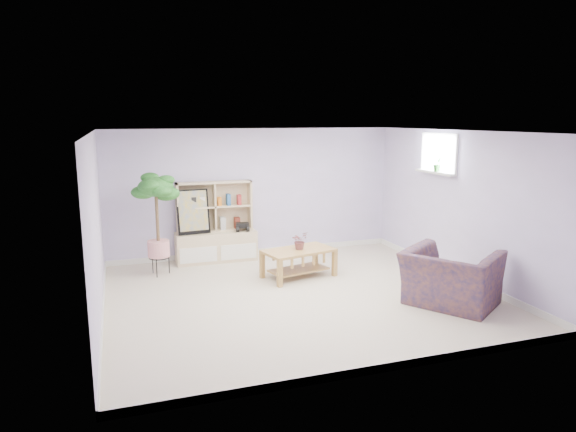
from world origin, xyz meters
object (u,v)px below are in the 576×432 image
object	(u,v)px
storage_unit	(216,222)
coffee_table	(299,263)
armchair	(451,274)
floor_tree	(158,225)

from	to	relation	value
storage_unit	coffee_table	size ratio (longest dim) A/B	1.28
storage_unit	coffee_table	distance (m)	1.85
storage_unit	armchair	xyz separation A→B (m)	(2.68, -3.29, -0.28)
floor_tree	armchair	distance (m)	4.67
floor_tree	storage_unit	bearing A→B (deg)	26.67
floor_tree	armchair	world-z (taller)	floor_tree
floor_tree	armchair	xyz separation A→B (m)	(3.74, -2.76, -0.41)
coffee_table	floor_tree	xyz separation A→B (m)	(-2.17, 0.86, 0.62)
storage_unit	floor_tree	distance (m)	1.20
storage_unit	floor_tree	world-z (taller)	floor_tree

